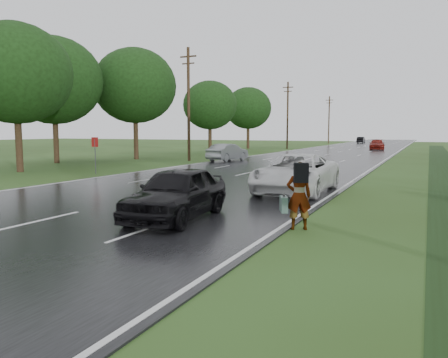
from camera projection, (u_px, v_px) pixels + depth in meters
ground at (41, 222)px, 12.95m from camera, size 220.00×220.00×0.00m
road at (335, 153)px, 53.44m from camera, size 14.00×180.00×0.04m
edge_stripe_east at (394, 154)px, 50.58m from camera, size 0.12×180.00×0.01m
edge_stripe_west at (283, 152)px, 56.28m from camera, size 0.12×180.00×0.01m
center_line at (335, 153)px, 53.43m from camera, size 0.12×180.00×0.01m
road_sign at (95, 148)px, 27.16m from camera, size 0.50×0.06×2.30m
utility_pole_mid at (189, 103)px, 38.76m from camera, size 1.60×0.26×10.00m
utility_pole_far at (288, 114)px, 65.75m from camera, size 1.60×0.26×10.00m
utility_pole_distant at (329, 119)px, 92.75m from camera, size 1.60×0.26×10.00m
tree_west_b at (15, 73)px, 28.06m from camera, size 7.20×7.20×9.62m
tree_west_c at (135, 86)px, 41.02m from camera, size 7.80×7.80×10.43m
tree_west_d at (210, 105)px, 53.40m from camera, size 6.60×6.60×8.80m
tree_west_e at (53, 81)px, 36.00m from camera, size 8.00×8.00×10.44m
tree_west_f at (248, 108)px, 66.22m from camera, size 7.00×7.00×9.29m
pedestrian at (298, 195)px, 11.84m from camera, size 0.99×0.77×1.86m
white_pickup at (296, 173)px, 18.84m from camera, size 2.76×5.97×1.66m
dark_sedan at (177, 193)px, 13.18m from camera, size 2.30×4.80×1.58m
silver_sedan at (228, 152)px, 38.64m from camera, size 2.25×4.81×1.53m
far_car_red at (377, 145)px, 62.20m from camera, size 2.56×5.21×1.46m
far_car_dark at (361, 140)px, 97.55m from camera, size 1.43×4.08×1.34m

